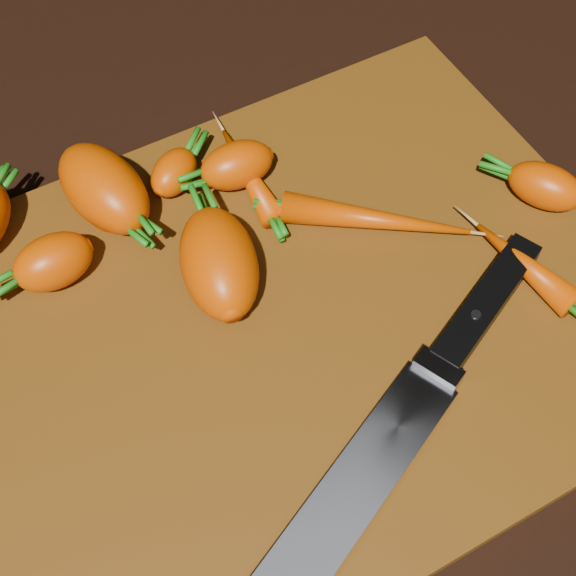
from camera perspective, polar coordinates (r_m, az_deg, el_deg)
ground at (r=0.59m, az=0.47°, el=-2.52°), size 2.00×2.00×0.01m
cutting_board at (r=0.59m, az=0.47°, el=-1.98°), size 0.50×0.40×0.01m
carrot_1 at (r=0.60m, az=-16.36°, el=1.80°), size 0.06×0.04×0.04m
carrot_2 at (r=0.63m, az=-12.97°, el=6.92°), size 0.07×0.10×0.05m
carrot_3 at (r=0.57m, az=-4.93°, el=1.78°), size 0.08×0.10×0.06m
carrot_4 at (r=0.64m, az=-3.67°, el=8.71°), size 0.06×0.04×0.04m
carrot_5 at (r=0.64m, az=-8.12°, el=8.14°), size 0.06×0.05×0.03m
carrot_6 at (r=0.66m, az=17.84°, el=6.90°), size 0.06×0.07×0.04m
carrot_7 at (r=0.64m, az=-2.87°, el=8.12°), size 0.03×0.10×0.02m
carrot_8 at (r=0.61m, az=6.26°, el=4.88°), size 0.13×0.11×0.03m
carrot_9 at (r=0.61m, az=16.44°, el=1.63°), size 0.04×0.10×0.02m
knife at (r=0.52m, az=5.32°, el=-13.26°), size 0.33×0.17×0.02m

